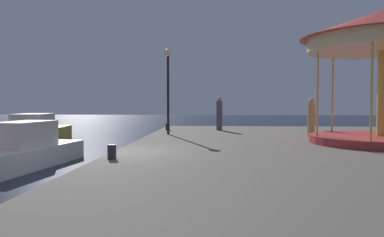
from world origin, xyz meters
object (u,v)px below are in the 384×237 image
Objects in this scene: motorboat_white at (25,150)px; bollard_center at (112,152)px; motorboat_yellow at (38,135)px; person_by_the_water at (219,114)px; person_mid_promenade at (311,118)px; carousel at (382,45)px; bollard_north at (168,127)px; lamp_post_mid_promenade at (168,76)px.

bollard_center is (4.16, -3.11, 0.39)m from motorboat_white.
person_by_the_water reaches higher than motorboat_yellow.
person_mid_promenade is at bearing 21.75° from motorboat_white.
motorboat_yellow is 5.58m from motorboat_white.
motorboat_white is at bearing -174.03° from carousel.
bollard_north is at bearing -176.32° from person_by_the_water.
lamp_post_mid_promenade is at bearing -81.76° from bollard_north.
motorboat_white is 8.77m from bollard_north.
bollard_north is (-0.39, 2.67, -2.68)m from lamp_post_mid_promenade.
person_by_the_water is (-4.28, 3.26, 0.06)m from person_mid_promenade.
motorboat_yellow is 10.38m from bollard_center.
motorboat_white is 10.70m from person_by_the_water.
motorboat_yellow is 16.29m from carousel.
person_mid_promenade is at bearing -3.37° from lamp_post_mid_promenade.
bollard_center is (-0.11, -10.76, 0.00)m from bollard_north.
person_by_the_water is (-6.07, 6.46, -2.84)m from carousel.
motorboat_yellow is at bearing 166.19° from carousel.
carousel reaches higher than bollard_north.
person_mid_promenade is 5.39m from person_by_the_water.
person_mid_promenade is (6.82, -0.40, -2.05)m from lamp_post_mid_promenade.
person_by_the_water reaches higher than bollard_north.
carousel is at bearing -13.81° from motorboat_yellow.
bollard_north is 0.21× the size of person_by_the_water.
person_by_the_water is (3.03, 10.95, 0.70)m from bollard_center.
carousel is (13.27, 1.39, 3.93)m from motorboat_white.
person_mid_promenade is (11.48, 4.58, 1.03)m from motorboat_white.
carousel is 3.16× the size of person_by_the_water.
motorboat_yellow is 0.93× the size of motorboat_white.
person_by_the_water is at bearing 3.68° from bollard_north.
motorboat_yellow is 6.85m from bollard_north.
carousel is at bearing -22.64° from lamp_post_mid_promenade.
motorboat_white is 13.91m from carousel.
person_mid_promenade reaches higher than motorboat_yellow.
carousel reaches higher than motorboat_white.
carousel reaches higher than bollard_center.
person_by_the_water is (9.29, 2.68, 1.00)m from motorboat_yellow.
lamp_post_mid_promenade is at bearing 176.63° from person_mid_promenade.
lamp_post_mid_promenade reaches higher than person_mid_promenade.
person_mid_promenade is at bearing -2.47° from motorboat_yellow.
carousel is 9.31m from person_by_the_water.
lamp_post_mid_promenade is at bearing -131.55° from person_by_the_water.
bollard_center is 0.21× the size of person_by_the_water.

